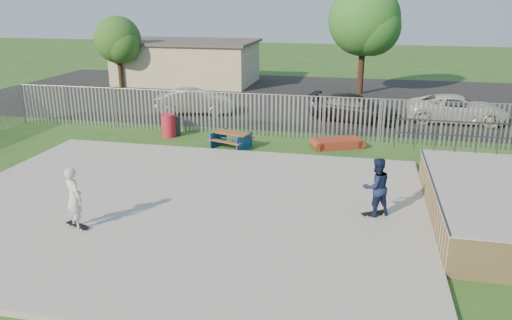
% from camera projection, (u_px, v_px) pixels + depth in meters
% --- Properties ---
extents(ground, '(120.00, 120.00, 0.00)m').
position_uv_depth(ground, '(180.00, 209.00, 15.53)').
color(ground, '#27551D').
rests_on(ground, ground).
extents(concrete_slab, '(15.00, 12.00, 0.15)m').
position_uv_depth(concrete_slab, '(180.00, 206.00, 15.51)').
color(concrete_slab, gray).
rests_on(concrete_slab, ground).
extents(quarter_pipe, '(5.50, 7.05, 2.19)m').
position_uv_depth(quarter_pipe, '(503.00, 205.00, 14.39)').
color(quarter_pipe, tan).
rests_on(quarter_pipe, ground).
extents(fence, '(26.04, 16.02, 2.00)m').
position_uv_depth(fence, '(245.00, 141.00, 19.28)').
color(fence, gray).
rests_on(fence, ground).
extents(picnic_table, '(1.95, 1.76, 0.68)m').
position_uv_depth(picnic_table, '(231.00, 140.00, 21.79)').
color(picnic_table, brown).
rests_on(picnic_table, ground).
extents(funbox, '(2.14, 1.66, 0.38)m').
position_uv_depth(funbox, '(337.00, 143.00, 21.83)').
color(funbox, maroon).
rests_on(funbox, ground).
extents(trash_bin_red, '(0.65, 0.65, 1.08)m').
position_uv_depth(trash_bin_red, '(169.00, 126.00, 23.42)').
color(trash_bin_red, '#B31B2D').
rests_on(trash_bin_red, ground).
extents(trash_bin_grey, '(0.55, 0.55, 0.92)m').
position_uv_depth(trash_bin_grey, '(174.00, 126.00, 23.73)').
color(trash_bin_grey, black).
rests_on(trash_bin_grey, ground).
extents(parking_lot, '(40.00, 18.00, 0.02)m').
position_uv_depth(parking_lot, '(281.00, 96.00, 33.18)').
color(parking_lot, black).
rests_on(parking_lot, ground).
extents(car_silver, '(4.46, 2.37, 1.40)m').
position_uv_depth(car_silver, '(195.00, 102.00, 27.94)').
color(car_silver, '#9D9DA2').
rests_on(car_silver, parking_lot).
extents(car_dark, '(5.06, 2.88, 1.38)m').
position_uv_depth(car_dark, '(355.00, 108.00, 26.32)').
color(car_dark, black).
rests_on(car_dark, parking_lot).
extents(car_white, '(5.10, 2.37, 1.41)m').
position_uv_depth(car_white, '(457.00, 109.00, 26.04)').
color(car_white, silver).
rests_on(car_white, parking_lot).
extents(building, '(10.40, 6.40, 3.20)m').
position_uv_depth(building, '(187.00, 62.00, 38.02)').
color(building, beige).
rests_on(building, ground).
extents(tree_left, '(3.29, 3.29, 5.08)m').
position_uv_depth(tree_left, '(118.00, 40.00, 35.31)').
color(tree_left, '#392816').
rests_on(tree_left, ground).
extents(tree_mid, '(4.69, 4.69, 7.24)m').
position_uv_depth(tree_mid, '(364.00, 20.00, 32.62)').
color(tree_mid, '#382016').
rests_on(tree_mid, ground).
extents(skateboard_a, '(0.79, 0.59, 0.08)m').
position_uv_depth(skateboard_a, '(374.00, 213.00, 14.73)').
color(skateboard_a, black).
rests_on(skateboard_a, concrete_slab).
extents(skateboard_b, '(0.82, 0.49, 0.08)m').
position_uv_depth(skateboard_b, '(77.00, 226.00, 13.94)').
color(skateboard_b, black).
rests_on(skateboard_b, concrete_slab).
extents(skater_navy, '(1.08, 1.01, 1.76)m').
position_uv_depth(skater_navy, '(376.00, 187.00, 14.47)').
color(skater_navy, '#141B3F').
rests_on(skater_navy, concrete_slab).
extents(skater_white, '(0.77, 0.70, 1.76)m').
position_uv_depth(skater_white, '(74.00, 198.00, 13.68)').
color(skater_white, silver).
rests_on(skater_white, concrete_slab).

